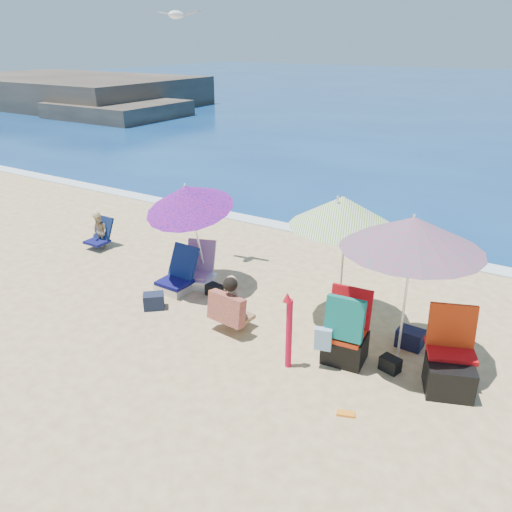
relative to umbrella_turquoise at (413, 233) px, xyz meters
The scene contains 19 objects.
ground 3.10m from the umbrella_turquoise, 154.09° to the right, with size 120.00×120.00×0.00m.
foam 4.99m from the umbrella_turquoise, 117.99° to the left, with size 120.00×0.50×0.04m.
headland 34.90m from the umbrella_turquoise, 147.60° to the left, with size 20.50×11.50×2.60m.
umbrella_turquoise is the anchor object (origin of this frame).
umbrella_striped 1.34m from the umbrella_turquoise, 157.38° to the left, with size 2.10×2.10×2.20m.
umbrella_blue 4.04m from the umbrella_turquoise, behind, with size 1.63×1.69×2.18m.
furled_umbrella 2.12m from the umbrella_turquoise, 139.96° to the right, with size 0.14×0.13×1.20m.
chair_navy 4.57m from the umbrella_turquoise, behind, with size 0.64×0.75×0.81m.
chair_rainbow 4.42m from the umbrella_turquoise, behind, with size 0.83×0.86×0.80m.
camp_chair_left 1.86m from the umbrella_turquoise, 24.55° to the right, with size 0.85×1.00×1.10m.
camp_chair_right 1.77m from the umbrella_turquoise, 141.39° to the right, with size 0.69×0.80×1.13m.
person_center 3.04m from the umbrella_turquoise, 165.11° to the right, with size 0.68×0.62×0.96m.
person_left 7.27m from the umbrella_turquoise, behind, with size 0.49×0.60×0.87m.
bag_navy_a 4.57m from the umbrella_turquoise, 169.04° to the right, with size 0.44×0.43×0.28m.
bag_black_a 3.96m from the umbrella_turquoise, behind, with size 0.32×0.25×0.21m.
bag_navy_b 1.86m from the umbrella_turquoise, 78.36° to the left, with size 0.40×0.31×0.29m.
bag_black_b 1.91m from the umbrella_turquoise, 87.50° to the right, with size 0.32×0.26×0.21m.
orange_item 2.53m from the umbrella_turquoise, 95.62° to the right, with size 0.26×0.18×0.03m.
seagull 5.74m from the umbrella_turquoise, 166.40° to the left, with size 0.81×0.40×0.14m.
Camera 1 is at (3.71, -5.48, 4.38)m, focal length 35.52 mm.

